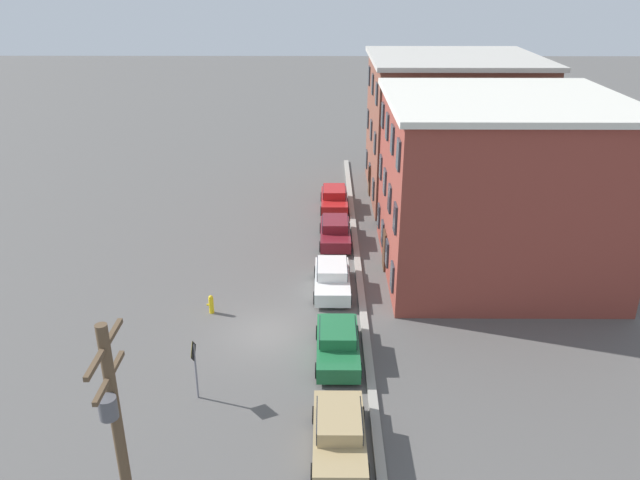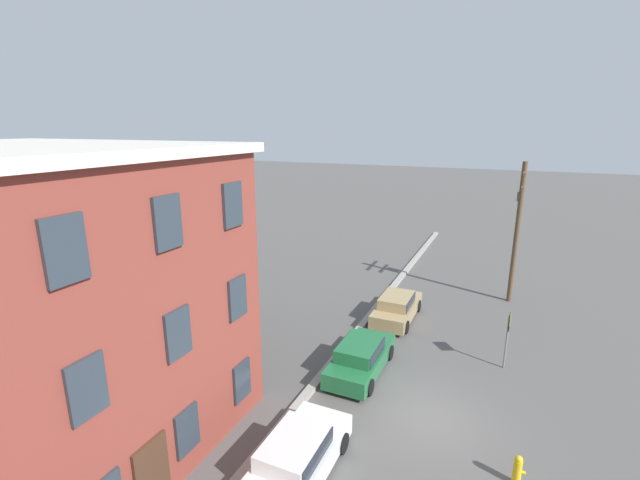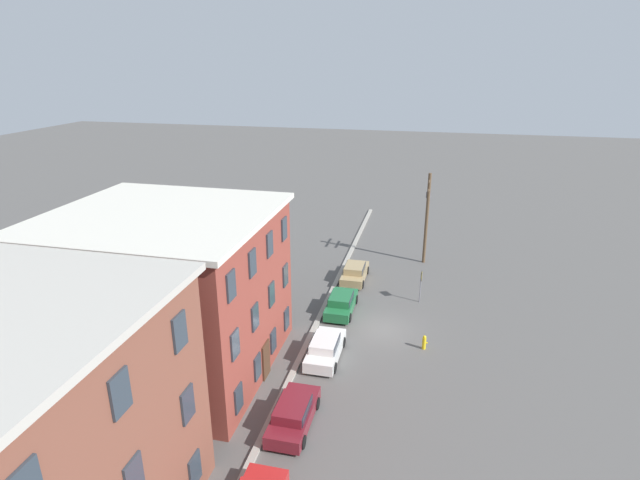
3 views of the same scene
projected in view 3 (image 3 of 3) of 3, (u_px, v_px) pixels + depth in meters
name	position (u px, v px, depth m)	size (l,w,h in m)	color
ground_plane	(381.00, 329.00, 34.37)	(200.00, 200.00, 0.00)	#565451
kerb_strip	(318.00, 320.00, 35.30)	(56.00, 0.36, 0.16)	#9E998E
apartment_midblock	(168.00, 292.00, 28.84)	(11.58, 12.09, 9.61)	brown
car_maroon	(293.00, 413.00, 25.07)	(4.40, 1.92, 1.43)	maroon
car_white	(325.00, 347.00, 30.76)	(4.40, 1.92, 1.43)	silver
car_green	(341.00, 302.00, 36.43)	(4.40, 1.92, 1.43)	#1E6638
car_tan	(355.00, 272.00, 41.63)	(4.40, 1.92, 1.43)	tan
caution_sign	(421.00, 281.00, 37.54)	(0.92, 0.08, 2.61)	slate
utility_pole	(427.00, 213.00, 44.01)	(2.40, 0.44, 8.26)	brown
fire_hydrant	(424.00, 342.00, 31.83)	(0.24, 0.34, 0.96)	yellow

